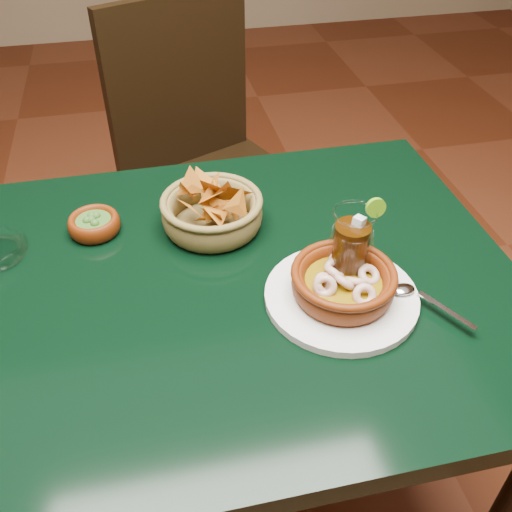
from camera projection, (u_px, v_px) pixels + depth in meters
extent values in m
plane|color=#471C0C|center=(201.00, 503.00, 1.45)|extent=(7.00, 7.00, 0.00)
cube|color=black|center=(174.00, 296.00, 0.98)|extent=(1.20, 0.80, 0.04)
cylinder|color=black|center=(370.00, 281.00, 1.56)|extent=(0.06, 0.06, 0.71)
cube|color=black|center=(223.00, 195.00, 1.64)|extent=(0.60, 0.60, 0.04)
cylinder|color=black|center=(206.00, 324.00, 1.59)|extent=(0.04, 0.04, 0.49)
cylinder|color=black|center=(313.00, 269.00, 1.77)|extent=(0.04, 0.04, 0.49)
cylinder|color=black|center=(141.00, 251.00, 1.83)|extent=(0.04, 0.04, 0.49)
cylinder|color=black|center=(241.00, 210.00, 2.01)|extent=(0.04, 0.04, 0.49)
cube|color=black|center=(179.00, 84.00, 1.60)|extent=(0.41, 0.20, 0.48)
cylinder|color=silver|center=(341.00, 297.00, 0.94)|extent=(0.25, 0.25, 0.01)
cylinder|color=#4E1A05|center=(342.00, 292.00, 0.93)|extent=(0.15, 0.15, 0.01)
torus|color=#4E1A05|center=(343.00, 283.00, 0.92)|extent=(0.19, 0.19, 0.04)
torus|color=#4E1A05|center=(344.00, 274.00, 0.91)|extent=(0.17, 0.17, 0.01)
cylinder|color=#694F07|center=(343.00, 282.00, 0.92)|extent=(0.13, 0.13, 0.01)
torus|color=#C6A28F|center=(369.00, 275.00, 0.92)|extent=(0.05, 0.05, 0.04)
torus|color=#C6A28F|center=(355.00, 267.00, 0.93)|extent=(0.05, 0.04, 0.05)
torus|color=#C6A28F|center=(338.00, 257.00, 0.95)|extent=(0.05, 0.05, 0.04)
torus|color=#C6A28F|center=(335.00, 269.00, 0.93)|extent=(0.05, 0.04, 0.04)
torus|color=#C6A28F|center=(334.00, 275.00, 0.92)|extent=(0.04, 0.04, 0.04)
torus|color=#C6A28F|center=(323.00, 284.00, 0.90)|extent=(0.05, 0.05, 0.05)
torus|color=#C6A28F|center=(325.00, 286.00, 0.89)|extent=(0.05, 0.04, 0.05)
torus|color=#C6A28F|center=(344.00, 282.00, 0.90)|extent=(0.04, 0.05, 0.05)
torus|color=#C6A28F|center=(364.00, 295.00, 0.88)|extent=(0.05, 0.04, 0.05)
torus|color=#C6A28F|center=(355.00, 281.00, 0.91)|extent=(0.05, 0.04, 0.04)
cube|color=silver|center=(447.00, 310.00, 0.90)|extent=(0.06, 0.10, 0.00)
ellipsoid|color=silver|center=(403.00, 289.00, 0.93)|extent=(0.04, 0.03, 0.01)
cylinder|color=olive|center=(213.00, 225.00, 1.10)|extent=(0.16, 0.16, 0.01)
torus|color=olive|center=(212.00, 213.00, 1.08)|extent=(0.22, 0.22, 0.06)
torus|color=olive|center=(211.00, 201.00, 1.06)|extent=(0.19, 0.19, 0.01)
cone|color=#9E5614|center=(216.00, 216.00, 1.05)|extent=(0.07, 0.08, 0.09)
cone|color=#9E5614|center=(213.00, 215.00, 1.08)|extent=(0.09, 0.04, 0.08)
cone|color=#9E5614|center=(235.00, 204.00, 1.08)|extent=(0.06, 0.07, 0.08)
cone|color=#9E5614|center=(190.00, 206.00, 1.06)|extent=(0.07, 0.08, 0.06)
cone|color=#9E5614|center=(210.00, 187.00, 1.08)|extent=(0.06, 0.08, 0.06)
cone|color=#9E5614|center=(212.00, 187.00, 1.06)|extent=(0.09, 0.06, 0.08)
cone|color=#9E5614|center=(213.00, 206.00, 1.06)|extent=(0.10, 0.03, 0.09)
cone|color=#9E5614|center=(238.00, 205.00, 1.05)|extent=(0.09, 0.06, 0.09)
cone|color=#9E5614|center=(216.00, 197.00, 1.10)|extent=(0.10, 0.07, 0.07)
cone|color=#9E5614|center=(210.00, 203.00, 1.11)|extent=(0.04, 0.09, 0.09)
cone|color=#9E5614|center=(217.00, 201.00, 1.09)|extent=(0.08, 0.06, 0.08)
cone|color=#9E5614|center=(209.00, 198.00, 1.05)|extent=(0.09, 0.06, 0.07)
cone|color=#9E5614|center=(210.00, 198.00, 1.06)|extent=(0.07, 0.08, 0.10)
cone|color=#9E5614|center=(235.00, 192.00, 1.07)|extent=(0.10, 0.06, 0.08)
cone|color=#9E5614|center=(202.00, 183.00, 1.07)|extent=(0.08, 0.06, 0.07)
cone|color=#9E5614|center=(192.00, 184.00, 1.06)|extent=(0.07, 0.04, 0.06)
cone|color=#9E5614|center=(225.00, 193.00, 1.06)|extent=(0.08, 0.03, 0.08)
cone|color=#9E5614|center=(217.00, 214.00, 1.04)|extent=(0.08, 0.09, 0.05)
cone|color=#9E5614|center=(187.00, 190.00, 1.07)|extent=(0.06, 0.09, 0.07)
cone|color=#9E5614|center=(216.00, 208.00, 1.07)|extent=(0.08, 0.04, 0.07)
cylinder|color=#4E1A05|center=(96.00, 230.00, 1.08)|extent=(0.08, 0.08, 0.01)
torus|color=#4E1A05|center=(94.00, 224.00, 1.07)|extent=(0.12, 0.12, 0.04)
cylinder|color=#224816|center=(94.00, 222.00, 1.07)|extent=(0.07, 0.07, 0.01)
sphere|color=#224816|center=(91.00, 220.00, 1.07)|extent=(0.02, 0.02, 0.02)
sphere|color=#224816|center=(96.00, 216.00, 1.08)|extent=(0.02, 0.02, 0.02)
sphere|color=#224816|center=(87.00, 221.00, 1.06)|extent=(0.02, 0.02, 0.02)
sphere|color=#224816|center=(95.00, 224.00, 1.06)|extent=(0.02, 0.02, 0.02)
sphere|color=#224816|center=(92.00, 216.00, 1.07)|extent=(0.02, 0.02, 0.02)
cylinder|color=white|center=(346.00, 282.00, 0.97)|extent=(0.07, 0.07, 0.01)
torus|color=white|center=(350.00, 250.00, 0.93)|extent=(0.15, 0.15, 0.08)
cylinder|color=black|center=(349.00, 255.00, 0.93)|extent=(0.06, 0.06, 0.12)
cube|color=silver|center=(359.00, 222.00, 0.90)|extent=(0.03, 0.02, 0.02)
cube|color=silver|center=(355.00, 232.00, 0.91)|extent=(0.03, 0.03, 0.03)
cube|color=silver|center=(350.00, 238.00, 0.91)|extent=(0.03, 0.02, 0.02)
torus|color=white|center=(355.00, 213.00, 0.88)|extent=(0.07, 0.07, 0.00)
cylinder|color=#559512|center=(376.00, 208.00, 0.88)|extent=(0.03, 0.01, 0.03)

